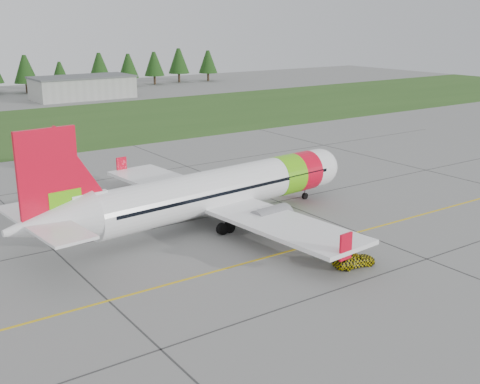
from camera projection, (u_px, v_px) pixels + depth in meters
ground at (340, 289)px, 44.81m from camera, size 320.00×320.00×0.00m
aircraft at (215, 191)px, 58.32m from camera, size 37.35×34.56×11.32m
follow_me_car at (355, 246)px, 48.30m from camera, size 1.43×1.61×3.58m
service_van at (28, 149)px, 81.93m from camera, size 2.00×1.96×4.43m
grass_strip at (24, 129)px, 109.42m from camera, size 320.00×50.00×0.03m
taxi_guideline at (274, 255)px, 51.11m from camera, size 120.00×0.25×0.02m
hangar_east at (83, 88)px, 150.80m from camera, size 24.00×12.00×5.20m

